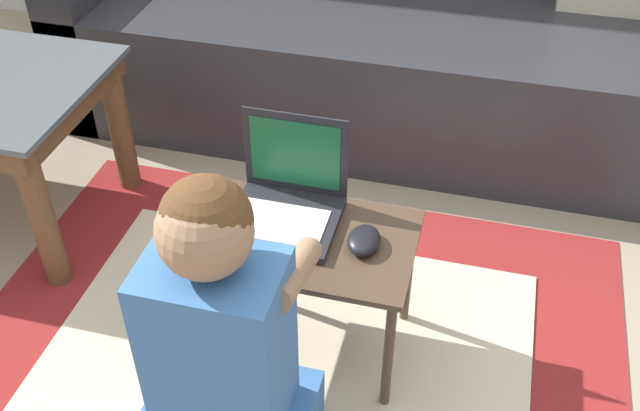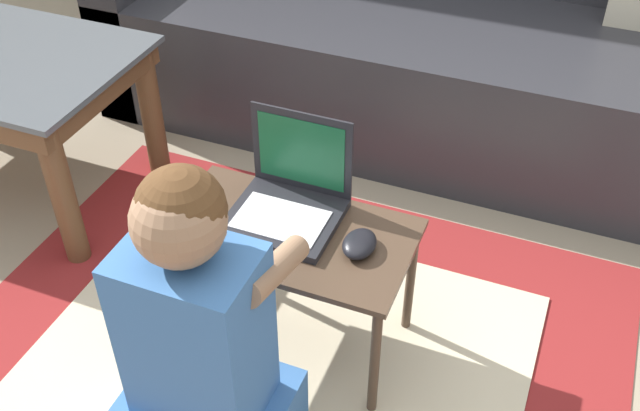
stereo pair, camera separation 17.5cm
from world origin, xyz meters
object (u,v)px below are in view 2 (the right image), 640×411
object	(u,v)px
laptop_desk	(290,246)
laptop	(288,201)
computer_mouse	(359,244)
person_seated	(200,350)
couch	(432,38)

from	to	relation	value
laptop_desk	laptop	world-z (taller)	laptop
computer_mouse	laptop	bearing A→B (deg)	164.36
laptop	computer_mouse	size ratio (longest dim) A/B	2.46
laptop_desk	person_seated	distance (m)	0.38
couch	laptop	world-z (taller)	couch
couch	laptop_desk	world-z (taller)	couch
person_seated	laptop	bearing A→B (deg)	88.83
laptop	couch	bearing A→B (deg)	87.56
person_seated	couch	bearing A→B (deg)	87.90
couch	computer_mouse	xyz separation A→B (m)	(0.15, -1.21, 0.08)
laptop_desk	person_seated	bearing A→B (deg)	-95.42
computer_mouse	person_seated	world-z (taller)	person_seated
laptop_desk	laptop	xyz separation A→B (m)	(-0.03, 0.06, 0.09)
laptop_desk	laptop	bearing A→B (deg)	114.63
couch	person_seated	distance (m)	1.59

